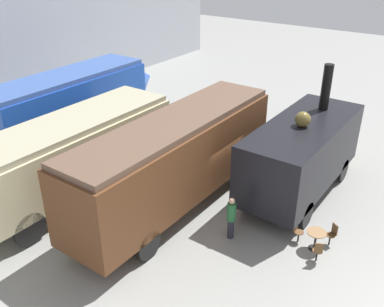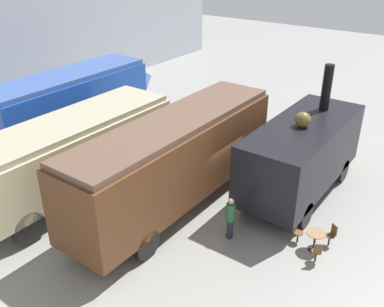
% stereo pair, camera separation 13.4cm
% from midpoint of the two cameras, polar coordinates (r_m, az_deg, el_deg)
% --- Properties ---
extents(ground_plane, '(80.00, 80.00, 0.00)m').
position_cam_midpoint_polar(ground_plane, '(19.33, 2.65, -5.00)').
color(ground_plane, gray).
extents(streamlined_locomotive, '(11.12, 2.67, 3.96)m').
position_cam_midpoint_polar(streamlined_locomotive, '(24.09, -14.34, 7.03)').
color(streamlined_locomotive, blue).
rests_on(streamlined_locomotive, ground_plane).
extents(passenger_coach_vintage, '(10.27, 2.90, 3.49)m').
position_cam_midpoint_polar(passenger_coach_vintage, '(18.66, -16.15, 0.19)').
color(passenger_coach_vintage, beige).
rests_on(passenger_coach_vintage, ground_plane).
extents(passenger_coach_wooden, '(10.68, 2.63, 3.95)m').
position_cam_midpoint_polar(passenger_coach_wooden, '(17.15, -2.03, -0.48)').
color(passenger_coach_wooden, brown).
rests_on(passenger_coach_wooden, ground_plane).
extents(steam_locomotive, '(7.29, 2.74, 5.37)m').
position_cam_midpoint_polar(steam_locomotive, '(18.83, 14.65, 0.20)').
color(steam_locomotive, black).
rests_on(steam_locomotive, ground_plane).
extents(cafe_table_near, '(0.71, 0.71, 0.75)m').
position_cam_midpoint_polar(cafe_table_near, '(16.33, 16.34, -10.67)').
color(cafe_table_near, black).
rests_on(cafe_table_near, ground_plane).
extents(cafe_chair_0, '(0.40, 0.40, 0.87)m').
position_cam_midpoint_polar(cafe_chair_0, '(16.74, 18.36, -10.11)').
color(cafe_chair_0, black).
rests_on(cafe_chair_0, ground_plane).
extents(cafe_chair_1, '(0.36, 0.36, 0.87)m').
position_cam_midpoint_polar(cafe_chair_1, '(16.56, 14.02, -9.90)').
color(cafe_chair_1, black).
rests_on(cafe_chair_1, ground_plane).
extents(cafe_chair_2, '(0.40, 0.39, 0.87)m').
position_cam_midpoint_polar(cafe_chair_2, '(15.78, 16.57, -12.37)').
color(cafe_chair_2, black).
rests_on(cafe_chair_2, ground_plane).
extents(visitor_person, '(0.34, 0.34, 1.75)m').
position_cam_midpoint_polar(visitor_person, '(16.07, 5.38, -8.38)').
color(visitor_person, '#262633').
rests_on(visitor_person, ground_plane).
extents(ticket_kiosk, '(2.34, 2.34, 3.00)m').
position_cam_midpoint_polar(ticket_kiosk, '(22.92, 17.58, 3.74)').
color(ticket_kiosk, tan).
rests_on(ticket_kiosk, ground_plane).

